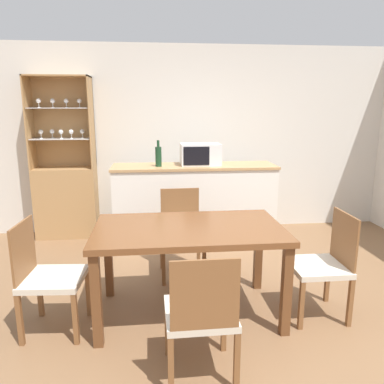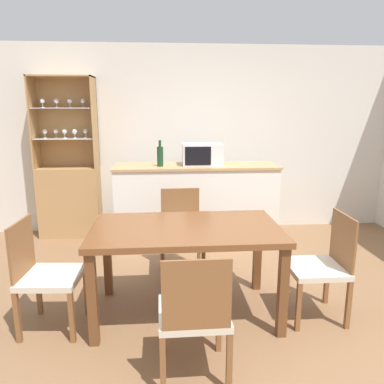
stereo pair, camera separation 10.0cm
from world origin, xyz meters
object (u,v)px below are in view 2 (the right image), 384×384
Objects in this scene: dining_chair_head_near at (194,314)px; microwave at (202,154)px; dining_chair_side_right_near at (321,266)px; display_cabinet at (70,190)px; wine_bottle at (160,156)px; dining_chair_side_left_near at (45,275)px; dining_chair_head_far at (181,233)px; dining_table at (186,237)px.

microwave reaches higher than dining_chair_head_near.
dining_chair_head_near and dining_chair_side_right_near have the same top height.
display_cabinet is 6.72× the size of wine_bottle.
display_cabinet reaches higher than dining_chair_head_near.
wine_bottle is at bearing 156.78° from dining_chair_side_left_near.
microwave is at bearing 146.28° from dining_chair_side_left_near.
display_cabinet reaches higher than dining_chair_side_left_near.
wine_bottle reaches higher than dining_chair_side_left_near.
dining_chair_head_near is 1.82× the size of microwave.
microwave is 1.55× the size of wine_bottle.
dining_chair_side_left_near is at bearing 90.10° from dining_chair_side_right_near.
dining_chair_head_far is 1.09m from wine_bottle.
dining_table is 1.73× the size of dining_chair_side_right_near.
dining_chair_head_near is at bearing -97.07° from microwave.
dining_chair_head_far is (-0.00, 0.79, -0.23)m from dining_table.
wine_bottle is (1.24, -0.56, 0.52)m from display_cabinet.
display_cabinet is 2.00m from dining_chair_head_far.
display_cabinet is 3.29m from dining_chair_head_near.
dining_chair_head_far is 1.57m from dining_chair_head_near.
wine_bottle reaches higher than dining_table.
dining_chair_head_far is 1.00× the size of dining_chair_side_left_near.
display_cabinet is at bearing -167.31° from dining_chair_side_left_near.
dining_table is at bearing 89.43° from dining_chair_head_near.
dining_chair_side_right_near is (1.11, -0.13, -0.23)m from dining_table.
dining_chair_head_far is at bearing 133.88° from dining_chair_side_left_near.
microwave is (1.75, -0.47, 0.53)m from display_cabinet.
dining_table is at bearing 89.11° from dining_chair_head_far.
dining_table is at bearing 100.91° from dining_chair_side_left_near.
microwave is 0.53m from wine_bottle.
dining_chair_head_near is (0.00, -1.57, 0.00)m from dining_chair_head_far.
dining_chair_head_far is at bearing -43.45° from display_cabinet.
dining_chair_side_right_near is at bearing 94.08° from dining_chair_side_left_near.
dining_table is 0.82m from dining_chair_head_near.
dining_chair_head_far is 1.44m from dining_chair_side_right_near.
dining_chair_side_left_near is 1.82× the size of microwave.
dining_chair_head_near is 2.49m from wine_bottle.
display_cabinet is at bearing -44.40° from dining_chair_head_far.
dining_chair_head_near is (1.45, -2.94, -0.18)m from display_cabinet.
display_cabinet is at bearing 164.90° from microwave.
display_cabinet is at bearing 115.59° from dining_chair_head_near.
dining_table is 1.68m from wine_bottle.
dining_chair_head_near is at bearing -84.92° from wine_bottle.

